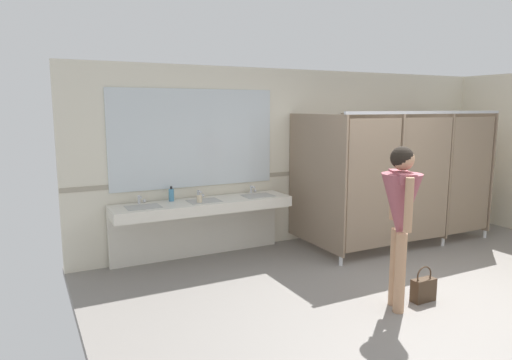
{
  "coord_description": "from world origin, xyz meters",
  "views": [
    {
      "loc": [
        -3.99,
        -3.41,
        2.04
      ],
      "look_at": [
        -1.53,
        1.39,
        1.19
      ],
      "focal_mm": 32.09,
      "sensor_mm": 36.0,
      "label": 1
    }
  ],
  "objects_px": {
    "person_standing": "(401,208)",
    "handbag": "(423,289)",
    "soap_dispenser": "(171,195)",
    "paper_cup": "(199,199)"
  },
  "relations": [
    {
      "from": "person_standing",
      "to": "handbag",
      "type": "height_order",
      "value": "person_standing"
    },
    {
      "from": "paper_cup",
      "to": "handbag",
      "type": "bearing_deg",
      "value": -52.64
    },
    {
      "from": "person_standing",
      "to": "soap_dispenser",
      "type": "bearing_deg",
      "value": 122.86
    },
    {
      "from": "person_standing",
      "to": "paper_cup",
      "type": "distance_m",
      "value": 2.58
    },
    {
      "from": "person_standing",
      "to": "paper_cup",
      "type": "relative_size",
      "value": 17.77
    },
    {
      "from": "soap_dispenser",
      "to": "paper_cup",
      "type": "distance_m",
      "value": 0.4
    },
    {
      "from": "person_standing",
      "to": "handbag",
      "type": "relative_size",
      "value": 4.31
    },
    {
      "from": "person_standing",
      "to": "handbag",
      "type": "bearing_deg",
      "value": 0.03
    },
    {
      "from": "soap_dispenser",
      "to": "paper_cup",
      "type": "relative_size",
      "value": 2.11
    },
    {
      "from": "person_standing",
      "to": "handbag",
      "type": "distance_m",
      "value": 1.0
    }
  ]
}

